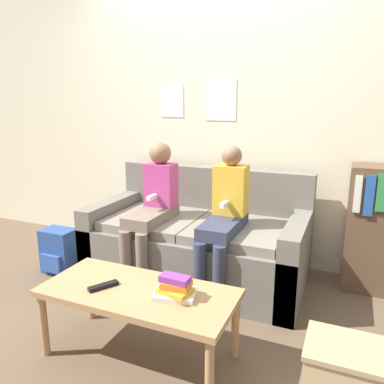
{
  "coord_description": "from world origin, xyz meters",
  "views": [
    {
      "loc": [
        1.1,
        -2.12,
        1.42
      ],
      "look_at": [
        0.0,
        0.42,
        0.75
      ],
      "focal_mm": 35.0,
      "sensor_mm": 36.0,
      "label": 1
    }
  ],
  "objects_px": {
    "person_right": "(224,216)",
    "tv_remote": "(103,286)",
    "coffee_table": "(138,297)",
    "backpack": "(59,251)",
    "person_left": "(153,206)",
    "bookshelf": "(381,230)",
    "couch": "(199,243)"
  },
  "relations": [
    {
      "from": "tv_remote",
      "to": "backpack",
      "type": "height_order",
      "value": "tv_remote"
    },
    {
      "from": "tv_remote",
      "to": "backpack",
      "type": "relative_size",
      "value": 0.44
    },
    {
      "from": "couch",
      "to": "backpack",
      "type": "height_order",
      "value": "couch"
    },
    {
      "from": "couch",
      "to": "tv_remote",
      "type": "relative_size",
      "value": 10.35
    },
    {
      "from": "person_right",
      "to": "couch",
      "type": "bearing_deg",
      "value": 143.35
    },
    {
      "from": "coffee_table",
      "to": "backpack",
      "type": "distance_m",
      "value": 1.39
    },
    {
      "from": "person_right",
      "to": "backpack",
      "type": "height_order",
      "value": "person_right"
    },
    {
      "from": "coffee_table",
      "to": "tv_remote",
      "type": "height_order",
      "value": "tv_remote"
    },
    {
      "from": "person_left",
      "to": "person_right",
      "type": "height_order",
      "value": "person_right"
    },
    {
      "from": "person_left",
      "to": "tv_remote",
      "type": "height_order",
      "value": "person_left"
    },
    {
      "from": "person_left",
      "to": "bookshelf",
      "type": "height_order",
      "value": "person_left"
    },
    {
      "from": "person_left",
      "to": "tv_remote",
      "type": "distance_m",
      "value": 0.97
    },
    {
      "from": "bookshelf",
      "to": "backpack",
      "type": "bearing_deg",
      "value": -163.6
    },
    {
      "from": "couch",
      "to": "coffee_table",
      "type": "distance_m",
      "value": 1.08
    },
    {
      "from": "couch",
      "to": "bookshelf",
      "type": "distance_m",
      "value": 1.41
    },
    {
      "from": "bookshelf",
      "to": "backpack",
      "type": "xyz_separation_m",
      "value": [
        -2.48,
        -0.73,
        -0.3
      ]
    },
    {
      "from": "coffee_table",
      "to": "bookshelf",
      "type": "xyz_separation_m",
      "value": [
        1.27,
        1.41,
        0.12
      ]
    },
    {
      "from": "person_right",
      "to": "backpack",
      "type": "bearing_deg",
      "value": -172.62
    },
    {
      "from": "bookshelf",
      "to": "person_right",
      "type": "bearing_deg",
      "value": -152.86
    },
    {
      "from": "person_right",
      "to": "tv_remote",
      "type": "relative_size",
      "value": 6.73
    },
    {
      "from": "couch",
      "to": "coffee_table",
      "type": "height_order",
      "value": "couch"
    },
    {
      "from": "couch",
      "to": "person_right",
      "type": "distance_m",
      "value": 0.48
    },
    {
      "from": "coffee_table",
      "to": "backpack",
      "type": "height_order",
      "value": "coffee_table"
    },
    {
      "from": "person_right",
      "to": "tv_remote",
      "type": "distance_m",
      "value": 1.02
    },
    {
      "from": "person_left",
      "to": "tv_remote",
      "type": "xyz_separation_m",
      "value": [
        0.2,
        -0.92,
        -0.21
      ]
    },
    {
      "from": "coffee_table",
      "to": "backpack",
      "type": "bearing_deg",
      "value": 150.49
    },
    {
      "from": "couch",
      "to": "backpack",
      "type": "distance_m",
      "value": 1.2
    },
    {
      "from": "coffee_table",
      "to": "person_left",
      "type": "height_order",
      "value": "person_left"
    },
    {
      "from": "person_right",
      "to": "tv_remote",
      "type": "bearing_deg",
      "value": -113.27
    },
    {
      "from": "coffee_table",
      "to": "bookshelf",
      "type": "relative_size",
      "value": 1.12
    },
    {
      "from": "person_right",
      "to": "backpack",
      "type": "xyz_separation_m",
      "value": [
        -1.41,
        -0.18,
        -0.44
      ]
    },
    {
      "from": "tv_remote",
      "to": "person_right",
      "type": "bearing_deg",
      "value": 98.09
    }
  ]
}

